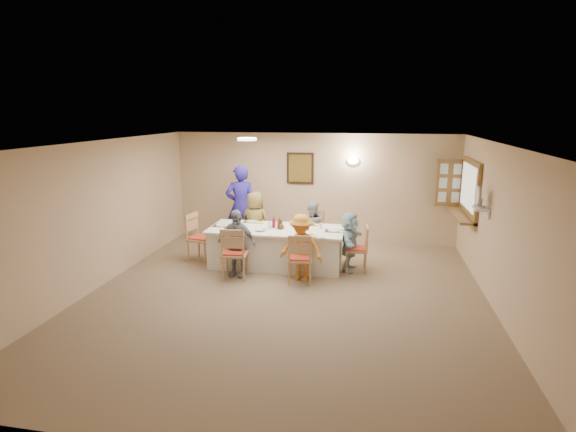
% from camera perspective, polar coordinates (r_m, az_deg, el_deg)
% --- Properties ---
extents(ground, '(7.00, 7.00, 0.00)m').
position_cam_1_polar(ground, '(7.45, -0.48, -10.39)').
color(ground, '#796246').
extents(room_walls, '(7.00, 7.00, 7.00)m').
position_cam_1_polar(room_walls, '(6.99, -0.50, 1.07)').
color(room_walls, '#D2AB86').
rests_on(room_walls, ground).
extents(wall_picture, '(0.62, 0.05, 0.72)m').
position_cam_1_polar(wall_picture, '(10.37, 1.56, 6.08)').
color(wall_picture, '#311B11').
rests_on(wall_picture, room_walls).
extents(wall_sconce, '(0.26, 0.09, 0.18)m').
position_cam_1_polar(wall_sconce, '(10.21, 8.26, 6.96)').
color(wall_sconce, white).
rests_on(wall_sconce, room_walls).
extents(ceiling_light, '(0.36, 0.36, 0.05)m').
position_cam_1_polar(ceiling_light, '(8.54, -5.23, 9.70)').
color(ceiling_light, white).
rests_on(ceiling_light, room_walls).
extents(serving_hatch, '(0.06, 1.50, 1.15)m').
position_cam_1_polar(serving_hatch, '(9.42, 22.09, 3.16)').
color(serving_hatch, brown).
rests_on(serving_hatch, room_walls).
extents(hatch_sill, '(0.30, 1.50, 0.05)m').
position_cam_1_polar(hatch_sill, '(9.49, 21.11, 0.08)').
color(hatch_sill, brown).
rests_on(hatch_sill, room_walls).
extents(shutter_door, '(0.55, 0.04, 1.00)m').
position_cam_1_polar(shutter_door, '(10.11, 19.83, 3.97)').
color(shutter_door, brown).
rests_on(shutter_door, room_walls).
extents(fan_shelf, '(0.22, 0.36, 0.03)m').
position_cam_1_polar(fan_shelf, '(8.12, 23.29, 0.87)').
color(fan_shelf, white).
rests_on(fan_shelf, room_walls).
extents(desk_fan, '(0.30, 0.30, 0.28)m').
position_cam_1_polar(desk_fan, '(8.08, 23.18, 1.92)').
color(desk_fan, '#A5A5A8').
rests_on(desk_fan, fan_shelf).
extents(dining_table, '(2.62, 1.11, 0.76)m').
position_cam_1_polar(dining_table, '(8.83, -1.48, -3.96)').
color(dining_table, white).
rests_on(dining_table, ground).
extents(chair_back_left, '(0.48, 0.48, 0.91)m').
position_cam_1_polar(chair_back_left, '(9.69, -3.97, -1.98)').
color(chair_back_left, tan).
rests_on(chair_back_left, ground).
extents(chair_back_right, '(0.53, 0.53, 0.96)m').
position_cam_1_polar(chair_back_right, '(9.46, 3.09, -2.16)').
color(chair_back_right, tan).
rests_on(chair_back_right, ground).
extents(chair_front_left, '(0.51, 0.51, 0.97)m').
position_cam_1_polar(chair_front_left, '(8.20, -6.77, -4.61)').
color(chair_front_left, tan).
rests_on(chair_front_left, ground).
extents(chair_front_right, '(0.49, 0.49, 0.92)m').
position_cam_1_polar(chair_front_right, '(7.95, 1.56, -5.30)').
color(chair_front_right, tan).
rests_on(chair_front_right, ground).
extents(chair_left_end, '(0.56, 0.56, 0.99)m').
position_cam_1_polar(chair_left_end, '(9.23, -10.95, -2.69)').
color(chair_left_end, tan).
rests_on(chair_left_end, ground).
extents(chair_right_end, '(0.45, 0.45, 0.89)m').
position_cam_1_polar(chair_right_end, '(8.63, 8.66, -4.07)').
color(chair_right_end, tan).
rests_on(chair_right_end, ground).
extents(diner_back_left, '(0.80, 0.65, 1.34)m').
position_cam_1_polar(diner_back_left, '(9.52, -4.17, -0.89)').
color(diner_back_left, olive).
rests_on(diner_back_left, ground).
extents(diner_back_right, '(0.64, 0.53, 1.19)m').
position_cam_1_polar(diner_back_right, '(9.31, 3.00, -1.69)').
color(diner_back_right, '#A9A9BC').
rests_on(diner_back_right, ground).
extents(diner_front_left, '(0.80, 0.45, 1.26)m').
position_cam_1_polar(diner_front_left, '(8.27, -6.56, -3.43)').
color(diner_front_left, gray).
rests_on(diner_front_left, ground).
extents(diner_front_right, '(0.96, 0.76, 1.22)m').
position_cam_1_polar(diner_front_right, '(8.02, 1.70, -4.03)').
color(diner_front_right, orange).
rests_on(diner_front_right, ground).
extents(diner_right_end, '(1.13, 0.56, 1.14)m').
position_cam_1_polar(diner_right_end, '(8.60, 7.82, -3.24)').
color(diner_right_end, '#A3CDDD').
rests_on(diner_right_end, ground).
extents(caregiver, '(0.96, 0.88, 1.84)m').
position_cam_1_polar(caregiver, '(10.03, -6.00, 1.24)').
color(caregiver, '#2B219D').
rests_on(caregiver, ground).
extents(placemat_fl, '(0.33, 0.24, 0.01)m').
position_cam_1_polar(placemat_fl, '(8.47, -6.07, -2.07)').
color(placemat_fl, '#472B19').
rests_on(placemat_fl, dining_table).
extents(plate_fl, '(0.25, 0.25, 0.02)m').
position_cam_1_polar(plate_fl, '(8.47, -6.07, -2.00)').
color(plate_fl, white).
rests_on(plate_fl, dining_table).
extents(napkin_fl, '(0.14, 0.14, 0.01)m').
position_cam_1_polar(napkin_fl, '(8.38, -4.98, -2.17)').
color(napkin_fl, '#F2FF35').
rests_on(napkin_fl, dining_table).
extents(placemat_fr, '(0.34, 0.25, 0.01)m').
position_cam_1_polar(placemat_fr, '(8.22, 1.99, -2.48)').
color(placemat_fr, '#472B19').
rests_on(placemat_fr, dining_table).
extents(plate_fr, '(0.25, 0.25, 0.02)m').
position_cam_1_polar(plate_fr, '(8.22, 1.99, -2.41)').
color(plate_fr, white).
rests_on(plate_fr, dining_table).
extents(napkin_fr, '(0.15, 0.15, 0.01)m').
position_cam_1_polar(napkin_fr, '(8.14, 3.19, -2.59)').
color(napkin_fr, '#F2FF35').
rests_on(napkin_fr, dining_table).
extents(placemat_bl, '(0.34, 0.25, 0.01)m').
position_cam_1_polar(placemat_bl, '(9.26, -4.59, -0.73)').
color(placemat_bl, '#472B19').
rests_on(placemat_bl, dining_table).
extents(plate_bl, '(0.24, 0.24, 0.01)m').
position_cam_1_polar(plate_bl, '(9.25, -4.59, -0.67)').
color(plate_bl, white).
rests_on(plate_bl, dining_table).
extents(napkin_bl, '(0.14, 0.14, 0.01)m').
position_cam_1_polar(napkin_bl, '(9.16, -3.58, -0.81)').
color(napkin_bl, '#F2FF35').
rests_on(napkin_bl, dining_table).
extents(placemat_br, '(0.35, 0.26, 0.01)m').
position_cam_1_polar(placemat_br, '(9.02, 2.79, -1.07)').
color(placemat_br, '#472B19').
rests_on(placemat_br, dining_table).
extents(plate_br, '(0.23, 0.23, 0.01)m').
position_cam_1_polar(plate_br, '(9.02, 2.79, -1.00)').
color(plate_br, white).
rests_on(plate_br, dining_table).
extents(napkin_br, '(0.14, 0.14, 0.01)m').
position_cam_1_polar(napkin_br, '(8.95, 3.89, -1.15)').
color(napkin_br, '#F2FF35').
rests_on(napkin_br, dining_table).
extents(placemat_le, '(0.36, 0.27, 0.01)m').
position_cam_1_polar(placemat_le, '(9.01, -8.36, -1.21)').
color(placemat_le, '#472B19').
rests_on(placemat_le, dining_table).
extents(plate_le, '(0.24, 0.24, 0.02)m').
position_cam_1_polar(plate_le, '(9.01, -8.36, -1.15)').
color(plate_le, white).
rests_on(plate_le, dining_table).
extents(napkin_le, '(0.14, 0.14, 0.01)m').
position_cam_1_polar(napkin_le, '(8.91, -7.36, -1.30)').
color(napkin_le, '#F2FF35').
rests_on(napkin_le, dining_table).
extents(placemat_re, '(0.34, 0.25, 0.01)m').
position_cam_1_polar(placemat_re, '(8.56, 5.86, -1.90)').
color(placemat_re, '#472B19').
rests_on(placemat_re, dining_table).
extents(plate_re, '(0.23, 0.23, 0.01)m').
position_cam_1_polar(plate_re, '(8.56, 5.86, -1.83)').
color(plate_re, white).
rests_on(plate_re, dining_table).
extents(napkin_re, '(0.14, 0.14, 0.01)m').
position_cam_1_polar(napkin_re, '(8.50, 7.04, -1.99)').
color(napkin_re, '#F2FF35').
rests_on(napkin_re, dining_table).
extents(teacup_a, '(0.15, 0.15, 0.08)m').
position_cam_1_polar(teacup_a, '(8.63, -7.27, -1.57)').
color(teacup_a, white).
rests_on(teacup_a, dining_table).
extents(teacup_b, '(0.14, 0.14, 0.08)m').
position_cam_1_polar(teacup_b, '(9.13, 1.67, -0.64)').
color(teacup_b, white).
rests_on(teacup_b, dining_table).
extents(bowl_a, '(0.34, 0.34, 0.05)m').
position_cam_1_polar(bowl_a, '(8.53, -3.49, -1.75)').
color(bowl_a, white).
rests_on(bowl_a, dining_table).
extents(bowl_b, '(0.22, 0.22, 0.06)m').
position_cam_1_polar(bowl_b, '(8.88, 0.89, -1.12)').
color(bowl_b, white).
rests_on(bowl_b, dining_table).
extents(condiment_ketchup, '(0.14, 0.14, 0.23)m').
position_cam_1_polar(condiment_ketchup, '(8.76, -1.78, -0.76)').
color(condiment_ketchup, '#A40E1D').
rests_on(condiment_ketchup, dining_table).
extents(condiment_brown, '(0.15, 0.15, 0.22)m').
position_cam_1_polar(condiment_brown, '(8.70, -1.06, -0.85)').
color(condiment_brown, '#522A16').
rests_on(condiment_brown, dining_table).
extents(condiment_malt, '(0.11, 0.11, 0.14)m').
position_cam_1_polar(condiment_malt, '(8.64, -0.87, -1.21)').
color(condiment_malt, '#522A16').
rests_on(condiment_malt, dining_table).
extents(drinking_glass, '(0.07, 0.07, 0.10)m').
position_cam_1_polar(drinking_glass, '(8.79, -2.39, -1.09)').
color(drinking_glass, silver).
rests_on(drinking_glass, dining_table).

